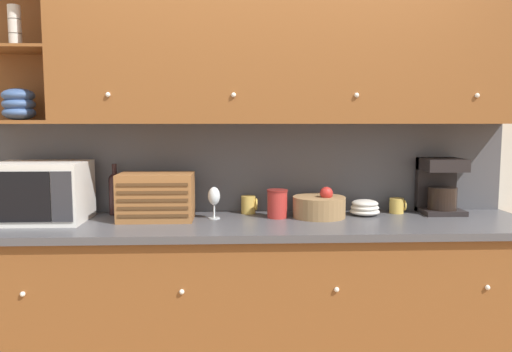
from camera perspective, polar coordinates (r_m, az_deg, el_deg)
name	(u,v)px	position (r m, az deg, el deg)	size (l,w,h in m)	color
ground_plane	(254,351)	(3.42, -0.17, -19.38)	(24.00, 24.00, 0.00)	#896647
wall_back	(254,150)	(3.12, -0.20, 2.96)	(5.51, 0.06, 2.60)	beige
counter_unit	(257,300)	(2.94, 0.08, -14.02)	(3.13, 0.69, 0.92)	brown
backsplash_panel	(254,168)	(3.09, -0.18, 0.95)	(3.11, 0.01, 0.55)	#4C4C51
upper_cabinets	(285,48)	(2.95, 3.29, 14.35)	(3.11, 0.36, 0.87)	brown
microwave	(42,192)	(3.04, -23.29, -1.67)	(0.49, 0.39, 0.33)	silver
wine_bottle	(115,192)	(3.11, -15.81, -1.74)	(0.07, 0.07, 0.31)	black
bread_box	(156,197)	(2.88, -11.32, -2.35)	(0.42, 0.25, 0.27)	#996033
wine_glass	(214,197)	(2.88, -4.82, -2.43)	(0.07, 0.07, 0.18)	silver
mug_blue_second	(249,205)	(3.04, -0.82, -3.30)	(0.10, 0.09, 0.11)	gold
storage_canister	(277,204)	(2.90, 2.44, -3.18)	(0.12, 0.12, 0.17)	#B22D28
fruit_basket	(319,206)	(2.94, 7.24, -3.47)	(0.31, 0.31, 0.18)	#937047
bowl_stack_on_counter	(365,208)	(3.05, 12.33, -3.56)	(0.18, 0.18, 0.09)	silver
mug	(397,206)	(3.17, 15.81, -3.28)	(0.10, 0.09, 0.09)	gold
coffee_maker	(440,186)	(3.24, 20.30, -1.05)	(0.24, 0.23, 0.34)	black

